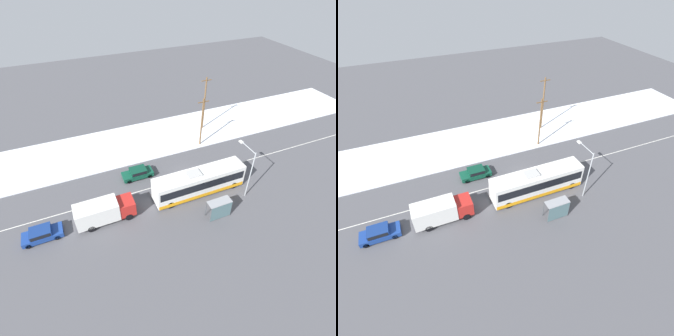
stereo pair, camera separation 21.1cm
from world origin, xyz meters
The scene contains 12 objects.
ground_plane centered at (0.00, 0.00, 0.00)m, with size 120.00×120.00×0.00m, color #4C4C51.
snow_lot centered at (0.00, 11.18, 0.06)m, with size 80.00×10.95×0.12m.
lane_marking_center centered at (0.00, 0.00, 0.00)m, with size 60.00×0.12×0.00m.
city_bus centered at (-0.02, -3.08, 1.74)m, with size 12.08×2.57×3.56m.
box_truck centered at (-12.25, -3.00, 1.57)m, with size 6.76×2.30×2.81m.
sedan_car centered at (-6.39, 2.82, 0.77)m, with size 4.25×1.80×1.41m.
parked_car_near_truck centered at (-19.14, -2.83, 0.78)m, with size 4.24×1.80×1.42m.
pedestrian_at_stop centered at (1.13, -6.51, 1.06)m, with size 0.62×0.28×1.73m.
bus_shelter centered at (0.24, -7.79, 1.67)m, with size 2.81×1.20×2.40m.
streetlamp centered at (5.28, -5.33, 4.43)m, with size 0.36×3.16×6.84m.
utility_pole_roadside centered at (5.37, 6.55, 4.19)m, with size 1.80×0.24×8.01m.
utility_pole_snowlot centered at (8.22, 10.95, 4.79)m, with size 1.80×0.24×9.19m.
Camera 1 is at (-13.19, -24.15, 24.45)m, focal length 28.00 mm.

